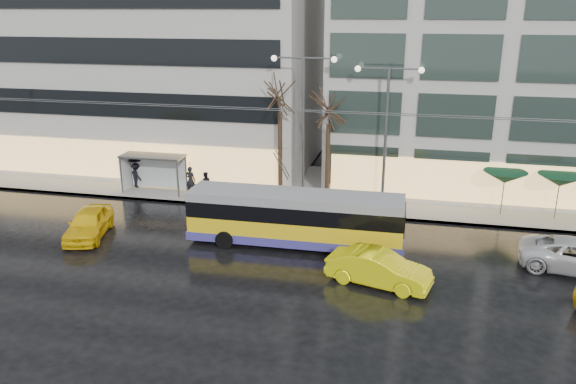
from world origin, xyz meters
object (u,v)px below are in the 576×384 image
(bus_shelter, at_px, (149,164))
(taxi_a, at_px, (89,223))
(trolleybus, at_px, (295,220))
(street_lamp_near, at_px, (303,110))

(bus_shelter, bearing_deg, taxi_a, -89.19)
(trolleybus, height_order, bus_shelter, trolleybus)
(street_lamp_near, distance_m, taxi_a, 13.96)
(bus_shelter, distance_m, taxi_a, 7.86)
(trolleybus, distance_m, bus_shelter, 13.01)
(taxi_a, bearing_deg, street_lamp_near, 22.96)
(taxi_a, bearing_deg, bus_shelter, 76.26)
(trolleybus, relative_size, bus_shelter, 2.67)
(street_lamp_near, bearing_deg, taxi_a, -142.49)
(trolleybus, relative_size, street_lamp_near, 1.24)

